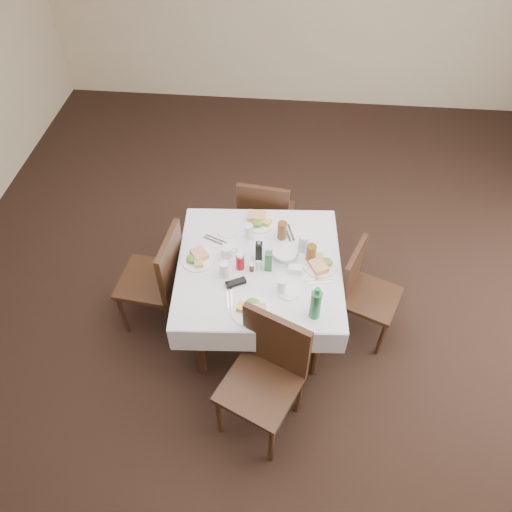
# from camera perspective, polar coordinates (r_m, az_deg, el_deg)

# --- Properties ---
(ground_plane) EXTENTS (7.00, 7.00, 0.00)m
(ground_plane) POSITION_cam_1_polar(r_m,az_deg,el_deg) (4.23, 2.62, -7.08)
(ground_plane) COLOR black
(room_shell) EXTENTS (6.04, 7.04, 2.80)m
(room_shell) POSITION_cam_1_polar(r_m,az_deg,el_deg) (3.00, 3.75, 12.23)
(room_shell) COLOR #C9B094
(room_shell) RESTS_ON ground
(dining_table) EXTENTS (1.25, 1.25, 0.76)m
(dining_table) POSITION_cam_1_polar(r_m,az_deg,el_deg) (3.65, 0.35, -1.88)
(dining_table) COLOR black
(dining_table) RESTS_ON ground
(chair_north) EXTENTS (0.48, 0.48, 0.91)m
(chair_north) POSITION_cam_1_polar(r_m,az_deg,el_deg) (4.30, 1.04, 4.72)
(chair_north) COLOR black
(chair_north) RESTS_ON ground
(chair_south) EXTENTS (0.62, 0.62, 0.98)m
(chair_south) POSITION_cam_1_polar(r_m,az_deg,el_deg) (3.31, 1.28, -12.83)
(chair_south) COLOR black
(chair_south) RESTS_ON ground
(chair_east) EXTENTS (0.52, 0.52, 0.85)m
(chair_east) POSITION_cam_1_polar(r_m,az_deg,el_deg) (3.88, 12.05, -3.58)
(chair_east) COLOR black
(chair_east) RESTS_ON ground
(chair_west) EXTENTS (0.50, 0.50, 0.95)m
(chair_west) POSITION_cam_1_polar(r_m,az_deg,el_deg) (3.86, -10.94, -2.19)
(chair_west) COLOR black
(chair_west) RESTS_ON ground
(meal_north) EXTENTS (0.25, 0.25, 0.06)m
(meal_north) POSITION_cam_1_polar(r_m,az_deg,el_deg) (3.87, 0.35, 4.10)
(meal_north) COLOR white
(meal_north) RESTS_ON dining_table
(meal_south) EXTENTS (0.26, 0.26, 0.06)m
(meal_south) POSITION_cam_1_polar(r_m,az_deg,el_deg) (3.30, -0.46, -6.16)
(meal_south) COLOR white
(meal_south) RESTS_ON dining_table
(meal_east) EXTENTS (0.25, 0.25, 0.05)m
(meal_east) POSITION_cam_1_polar(r_m,az_deg,el_deg) (3.58, 7.38, -0.92)
(meal_east) COLOR white
(meal_east) RESTS_ON dining_table
(meal_west) EXTENTS (0.23, 0.23, 0.05)m
(meal_west) POSITION_cam_1_polar(r_m,az_deg,el_deg) (3.61, -6.71, -0.26)
(meal_west) COLOR white
(meal_west) RESTS_ON dining_table
(side_plate_a) EXTENTS (0.16, 0.16, 0.01)m
(side_plate_a) POSITION_cam_1_polar(r_m,az_deg,el_deg) (3.81, -3.24, 2.93)
(side_plate_a) COLOR white
(side_plate_a) RESTS_ON dining_table
(side_plate_b) EXTENTS (0.16, 0.16, 0.01)m
(side_plate_b) POSITION_cam_1_polar(r_m,az_deg,el_deg) (3.42, 3.74, -4.06)
(side_plate_b) COLOR white
(side_plate_b) RESTS_ON dining_table
(water_n) EXTENTS (0.07, 0.07, 0.12)m
(water_n) POSITION_cam_1_polar(r_m,az_deg,el_deg) (3.72, -0.82, 2.81)
(water_n) COLOR silver
(water_n) RESTS_ON dining_table
(water_s) EXTENTS (0.06, 0.06, 0.12)m
(water_s) POSITION_cam_1_polar(r_m,az_deg,el_deg) (3.38, 2.97, -3.46)
(water_s) COLOR silver
(water_s) RESTS_ON dining_table
(water_e) EXTENTS (0.08, 0.08, 0.14)m
(water_e) POSITION_cam_1_polar(r_m,az_deg,el_deg) (3.64, 5.49, 1.48)
(water_e) COLOR silver
(water_e) RESTS_ON dining_table
(water_w) EXTENTS (0.07, 0.07, 0.13)m
(water_w) POSITION_cam_1_polar(r_m,az_deg,el_deg) (3.47, -3.65, -1.53)
(water_w) COLOR silver
(water_w) RESTS_ON dining_table
(iced_tea_a) EXTENTS (0.07, 0.07, 0.15)m
(iced_tea_a) POSITION_cam_1_polar(r_m,az_deg,el_deg) (3.72, 3.00, 2.94)
(iced_tea_a) COLOR brown
(iced_tea_a) RESTS_ON dining_table
(iced_tea_b) EXTENTS (0.07, 0.07, 0.15)m
(iced_tea_b) POSITION_cam_1_polar(r_m,az_deg,el_deg) (3.57, 6.31, 0.31)
(iced_tea_b) COLOR brown
(iced_tea_b) RESTS_ON dining_table
(bread_basket) EXTENTS (0.20, 0.20, 0.07)m
(bread_basket) POSITION_cam_1_polar(r_m,az_deg,el_deg) (3.60, 3.28, 0.17)
(bread_basket) COLOR silver
(bread_basket) RESTS_ON dining_table
(oil_cruet_dark) EXTENTS (0.05, 0.05, 0.20)m
(oil_cruet_dark) POSITION_cam_1_polar(r_m,az_deg,el_deg) (3.55, 0.34, 0.65)
(oil_cruet_dark) COLOR black
(oil_cruet_dark) RESTS_ON dining_table
(oil_cruet_green) EXTENTS (0.05, 0.05, 0.21)m
(oil_cruet_green) POSITION_cam_1_polar(r_m,az_deg,el_deg) (3.48, 1.43, -0.49)
(oil_cruet_green) COLOR #256F3C
(oil_cruet_green) RESTS_ON dining_table
(ketchup_bottle) EXTENTS (0.06, 0.06, 0.13)m
(ketchup_bottle) POSITION_cam_1_polar(r_m,az_deg,el_deg) (3.51, -1.83, -0.66)
(ketchup_bottle) COLOR #A2060F
(ketchup_bottle) RESTS_ON dining_table
(salt_shaker) EXTENTS (0.03, 0.03, 0.08)m
(salt_shaker) POSITION_cam_1_polar(r_m,az_deg,el_deg) (3.52, 0.30, -1.03)
(salt_shaker) COLOR white
(salt_shaker) RESTS_ON dining_table
(pepper_shaker) EXTENTS (0.03, 0.03, 0.07)m
(pepper_shaker) POSITION_cam_1_polar(r_m,az_deg,el_deg) (3.51, -0.51, -1.32)
(pepper_shaker) COLOR #39261D
(pepper_shaker) RESTS_ON dining_table
(coffee_mug) EXTENTS (0.15, 0.14, 0.10)m
(coffee_mug) POSITION_cam_1_polar(r_m,az_deg,el_deg) (3.60, -3.30, 0.39)
(coffee_mug) COLOR white
(coffee_mug) RESTS_ON dining_table
(sunglasses) EXTENTS (0.15, 0.11, 0.03)m
(sunglasses) POSITION_cam_1_polar(r_m,az_deg,el_deg) (3.45, -2.33, -3.06)
(sunglasses) COLOR black
(sunglasses) RESTS_ON dining_table
(green_bottle) EXTENTS (0.07, 0.07, 0.28)m
(green_bottle) POSITION_cam_1_polar(r_m,az_deg,el_deg) (3.22, 6.83, -5.49)
(green_bottle) COLOR #256F3C
(green_bottle) RESTS_ON dining_table
(sugar_caddy) EXTENTS (0.10, 0.06, 0.05)m
(sugar_caddy) POSITION_cam_1_polar(r_m,az_deg,el_deg) (3.52, 4.52, -1.55)
(sugar_caddy) COLOR white
(sugar_caddy) RESTS_ON dining_table
(cutlery_n) EXTENTS (0.10, 0.19, 0.01)m
(cutlery_n) POSITION_cam_1_polar(r_m,az_deg,el_deg) (3.80, 3.81, 2.67)
(cutlery_n) COLOR silver
(cutlery_n) RESTS_ON dining_table
(cutlery_s) EXTENTS (0.07, 0.17, 0.01)m
(cutlery_s) POSITION_cam_1_polar(r_m,az_deg,el_deg) (3.38, -3.03, -4.85)
(cutlery_s) COLOR silver
(cutlery_s) RESTS_ON dining_table
(cutlery_e) EXTENTS (0.20, 0.08, 0.01)m
(cutlery_e) POSITION_cam_1_polar(r_m,az_deg,el_deg) (3.50, 7.20, -2.85)
(cutlery_e) COLOR silver
(cutlery_e) RESTS_ON dining_table
(cutlery_w) EXTENTS (0.19, 0.12, 0.01)m
(cutlery_w) POSITION_cam_1_polar(r_m,az_deg,el_deg) (3.75, -4.70, 1.81)
(cutlery_w) COLOR silver
(cutlery_w) RESTS_ON dining_table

